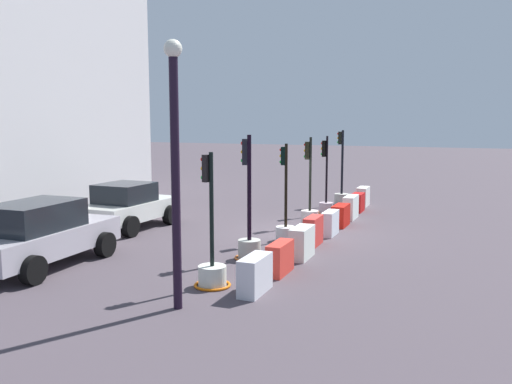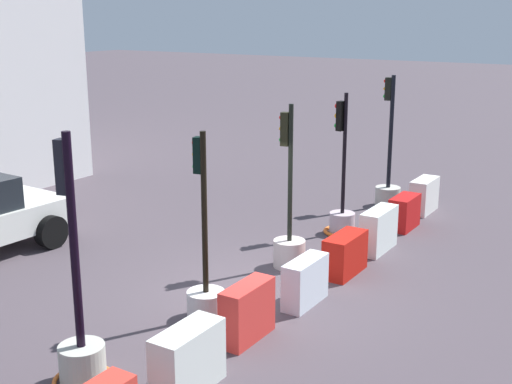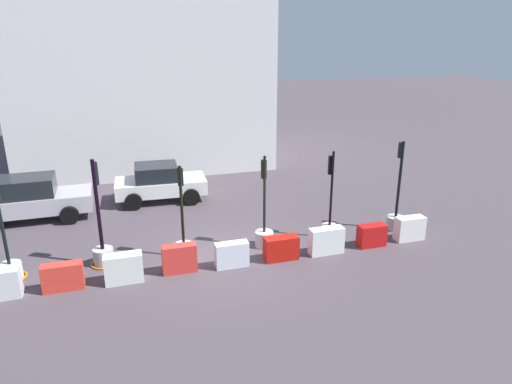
# 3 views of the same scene
# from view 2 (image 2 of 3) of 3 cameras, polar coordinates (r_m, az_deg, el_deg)

# --- Properties ---
(ground_plane) EXTENTS (120.00, 120.00, 0.00)m
(ground_plane) POSITION_cam_2_polar(r_m,az_deg,el_deg) (12.31, 0.04, -8.37)
(ground_plane) COLOR #493F46
(traffic_light_1) EXTENTS (0.84, 0.84, 3.43)m
(traffic_light_1) POSITION_cam_2_polar(r_m,az_deg,el_deg) (9.57, -14.50, -11.85)
(traffic_light_1) COLOR #B3B4A8
(traffic_light_1) RESTS_ON ground_plane
(traffic_light_2) EXTENTS (0.63, 0.63, 3.09)m
(traffic_light_2) POSITION_cam_2_polar(r_m,az_deg,el_deg) (11.17, -4.25, -7.85)
(traffic_light_2) COLOR silver
(traffic_light_2) RESTS_ON ground_plane
(traffic_light_3) EXTENTS (0.63, 0.63, 3.21)m
(traffic_light_3) POSITION_cam_2_polar(r_m,az_deg,el_deg) (13.33, 2.79, -3.89)
(traffic_light_3) COLOR beige
(traffic_light_3) RESTS_ON ground_plane
(traffic_light_4) EXTENTS (0.84, 0.84, 3.18)m
(traffic_light_4) POSITION_cam_2_polar(r_m,az_deg,el_deg) (15.46, 7.21, -1.61)
(traffic_light_4) COLOR #BCA6B1
(traffic_light_4) RESTS_ON ground_plane
(traffic_light_5) EXTENTS (0.64, 0.64, 3.35)m
(traffic_light_5) POSITION_cam_2_polar(r_m,az_deg,el_deg) (17.82, 11.00, 0.81)
(traffic_light_5) COLOR #B7B3AA
(traffic_light_5) RESTS_ON ground_plane
(construction_barrier_2) EXTENTS (1.10, 0.46, 0.88)m
(construction_barrier_2) POSITION_cam_2_polar(r_m,az_deg,el_deg) (9.22, -5.72, -13.81)
(construction_barrier_2) COLOR silver
(construction_barrier_2) RESTS_ON ground_plane
(construction_barrier_3) EXTENTS (1.04, 0.38, 0.89)m
(construction_barrier_3) POSITION_cam_2_polar(r_m,az_deg,el_deg) (10.48, -0.73, -10.02)
(construction_barrier_3) COLOR red
(construction_barrier_3) RESTS_ON ground_plane
(construction_barrier_4) EXTENTS (1.04, 0.37, 0.81)m
(construction_barrier_4) POSITION_cam_2_polar(r_m,az_deg,el_deg) (11.72, 4.14, -7.52)
(construction_barrier_4) COLOR silver
(construction_barrier_4) RESTS_ON ground_plane
(construction_barrier_5) EXTENTS (1.11, 0.46, 0.78)m
(construction_barrier_5) POSITION_cam_2_polar(r_m,az_deg,el_deg) (13.11, 7.47, -5.21)
(construction_barrier_5) COLOR red
(construction_barrier_5) RESTS_ON ground_plane
(construction_barrier_6) EXTENTS (1.16, 0.41, 0.90)m
(construction_barrier_6) POSITION_cam_2_polar(r_m,az_deg,el_deg) (14.45, 10.23, -3.16)
(construction_barrier_6) COLOR white
(construction_barrier_6) RESTS_ON ground_plane
(construction_barrier_7) EXTENTS (0.97, 0.45, 0.77)m
(construction_barrier_7) POSITION_cam_2_polar(r_m,az_deg,el_deg) (16.07, 12.32, -1.69)
(construction_barrier_7) COLOR red
(construction_barrier_7) RESTS_ON ground_plane
(construction_barrier_8) EXTENTS (1.05, 0.43, 0.85)m
(construction_barrier_8) POSITION_cam_2_polar(r_m,az_deg,el_deg) (17.49, 13.90, -0.29)
(construction_barrier_8) COLOR white
(construction_barrier_8) RESTS_ON ground_plane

